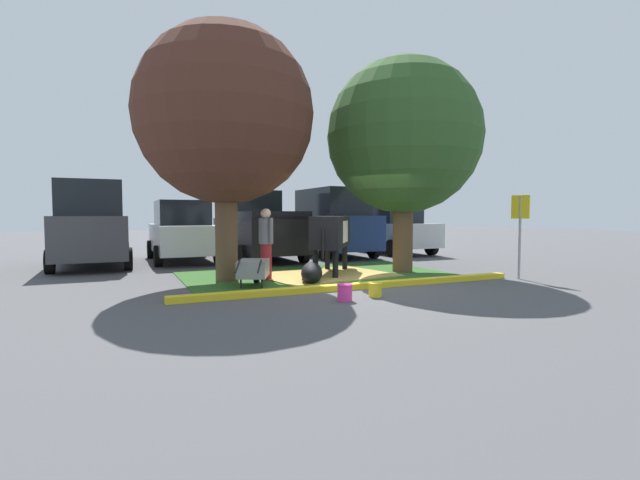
{
  "coord_description": "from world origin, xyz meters",
  "views": [
    {
      "loc": [
        -4.92,
        -8.72,
        1.55
      ],
      "look_at": [
        -0.14,
        1.85,
        0.9
      ],
      "focal_mm": 25.24,
      "sensor_mm": 36.0,
      "label": 1
    }
  ],
  "objects_px": {
    "shade_tree_left": "(225,116)",
    "bucket_yellow": "(375,289)",
    "calf_lying": "(312,273)",
    "hatchback_white": "(182,232)",
    "shade_tree_right": "(404,137)",
    "cow_holstein": "(332,232)",
    "wheelbarrow": "(253,269)",
    "suv_black": "(331,222)",
    "pickup_truck_maroon": "(257,227)",
    "person_handler": "(266,242)",
    "suv_dark_grey": "(92,224)",
    "sedan_silver": "(391,229)",
    "parking_sign": "(520,220)",
    "bucket_pink": "(345,292)"
  },
  "relations": [
    {
      "from": "cow_holstein",
      "to": "hatchback_white",
      "type": "xyz_separation_m",
      "value": [
        -3.13,
        5.05,
        -0.12
      ]
    },
    {
      "from": "shade_tree_left",
      "to": "calf_lying",
      "type": "distance_m",
      "value": 4.11
    },
    {
      "from": "bucket_yellow",
      "to": "hatchback_white",
      "type": "bearing_deg",
      "value": 106.29
    },
    {
      "from": "calf_lying",
      "to": "person_handler",
      "type": "relative_size",
      "value": 0.77
    },
    {
      "from": "shade_tree_right",
      "to": "bucket_pink",
      "type": "height_order",
      "value": "shade_tree_right"
    },
    {
      "from": "cow_holstein",
      "to": "person_handler",
      "type": "xyz_separation_m",
      "value": [
        -1.93,
        -0.43,
        -0.18
      ]
    },
    {
      "from": "bucket_pink",
      "to": "pickup_truck_maroon",
      "type": "relative_size",
      "value": 0.06
    },
    {
      "from": "cow_holstein",
      "to": "pickup_truck_maroon",
      "type": "relative_size",
      "value": 0.51
    },
    {
      "from": "parking_sign",
      "to": "sedan_silver",
      "type": "distance_m",
      "value": 7.64
    },
    {
      "from": "shade_tree_right",
      "to": "cow_holstein",
      "type": "bearing_deg",
      "value": 166.3
    },
    {
      "from": "cow_holstein",
      "to": "suv_dark_grey",
      "type": "xyz_separation_m",
      "value": [
        -5.81,
        4.56,
        0.17
      ]
    },
    {
      "from": "shade_tree_right",
      "to": "person_handler",
      "type": "relative_size",
      "value": 3.35
    },
    {
      "from": "calf_lying",
      "to": "bucket_yellow",
      "type": "bearing_deg",
      "value": -78.05
    },
    {
      "from": "parking_sign",
      "to": "calf_lying",
      "type": "bearing_deg",
      "value": 163.34
    },
    {
      "from": "person_handler",
      "to": "suv_dark_grey",
      "type": "relative_size",
      "value": 0.37
    },
    {
      "from": "shade_tree_right",
      "to": "hatchback_white",
      "type": "bearing_deg",
      "value": 132.37
    },
    {
      "from": "suv_dark_grey",
      "to": "calf_lying",
      "type": "bearing_deg",
      "value": -51.16
    },
    {
      "from": "bucket_pink",
      "to": "hatchback_white",
      "type": "distance_m",
      "value": 8.7
    },
    {
      "from": "calf_lying",
      "to": "pickup_truck_maroon",
      "type": "bearing_deg",
      "value": 85.29
    },
    {
      "from": "person_handler",
      "to": "wheelbarrow",
      "type": "relative_size",
      "value": 1.08
    },
    {
      "from": "shade_tree_left",
      "to": "pickup_truck_maroon",
      "type": "distance_m",
      "value": 5.98
    },
    {
      "from": "bucket_yellow",
      "to": "suv_black",
      "type": "xyz_separation_m",
      "value": [
        2.94,
        8.0,
        1.13
      ]
    },
    {
      "from": "suv_dark_grey",
      "to": "sedan_silver",
      "type": "bearing_deg",
      "value": 1.29
    },
    {
      "from": "shade_tree_left",
      "to": "hatchback_white",
      "type": "relative_size",
      "value": 1.33
    },
    {
      "from": "suv_dark_grey",
      "to": "sedan_silver",
      "type": "distance_m",
      "value": 10.81
    },
    {
      "from": "person_handler",
      "to": "bucket_pink",
      "type": "bearing_deg",
      "value": -79.96
    },
    {
      "from": "calf_lying",
      "to": "suv_black",
      "type": "height_order",
      "value": "suv_black"
    },
    {
      "from": "suv_dark_grey",
      "to": "suv_black",
      "type": "distance_m",
      "value": 8.07
    },
    {
      "from": "pickup_truck_maroon",
      "to": "suv_black",
      "type": "relative_size",
      "value": 1.17
    },
    {
      "from": "person_handler",
      "to": "hatchback_white",
      "type": "height_order",
      "value": "hatchback_white"
    },
    {
      "from": "wheelbarrow",
      "to": "sedan_silver",
      "type": "height_order",
      "value": "sedan_silver"
    },
    {
      "from": "suv_dark_grey",
      "to": "hatchback_white",
      "type": "relative_size",
      "value": 1.05
    },
    {
      "from": "bucket_yellow",
      "to": "suv_dark_grey",
      "type": "height_order",
      "value": "suv_dark_grey"
    },
    {
      "from": "parking_sign",
      "to": "wheelbarrow",
      "type": "bearing_deg",
      "value": 166.15
    },
    {
      "from": "suv_dark_grey",
      "to": "person_handler",
      "type": "bearing_deg",
      "value": -52.12
    },
    {
      "from": "shade_tree_right",
      "to": "parking_sign",
      "type": "distance_m",
      "value": 3.63
    },
    {
      "from": "suv_dark_grey",
      "to": "hatchback_white",
      "type": "height_order",
      "value": "suv_dark_grey"
    },
    {
      "from": "calf_lying",
      "to": "sedan_silver",
      "type": "xyz_separation_m",
      "value": [
        6.12,
        6.07,
        0.75
      ]
    },
    {
      "from": "wheelbarrow",
      "to": "suv_black",
      "type": "bearing_deg",
      "value": 51.34
    },
    {
      "from": "pickup_truck_maroon",
      "to": "suv_black",
      "type": "xyz_separation_m",
      "value": [
        2.88,
        -0.03,
        0.16
      ]
    },
    {
      "from": "wheelbarrow",
      "to": "cow_holstein",
      "type": "bearing_deg",
      "value": 25.86
    },
    {
      "from": "parking_sign",
      "to": "bucket_yellow",
      "type": "bearing_deg",
      "value": -172.26
    },
    {
      "from": "pickup_truck_maroon",
      "to": "calf_lying",
      "type": "bearing_deg",
      "value": -94.71
    },
    {
      "from": "bucket_pink",
      "to": "pickup_truck_maroon",
      "type": "height_order",
      "value": "pickup_truck_maroon"
    },
    {
      "from": "calf_lying",
      "to": "parking_sign",
      "type": "height_order",
      "value": "parking_sign"
    },
    {
      "from": "parking_sign",
      "to": "suv_dark_grey",
      "type": "bearing_deg",
      "value": 142.65
    },
    {
      "from": "shade_tree_left",
      "to": "bucket_yellow",
      "type": "distance_m",
      "value": 5.29
    },
    {
      "from": "wheelbarrow",
      "to": "hatchback_white",
      "type": "relative_size",
      "value": 0.36
    },
    {
      "from": "shade_tree_left",
      "to": "cow_holstein",
      "type": "xyz_separation_m",
      "value": [
        2.8,
        0.15,
        -2.72
      ]
    },
    {
      "from": "wheelbarrow",
      "to": "sedan_silver",
      "type": "relative_size",
      "value": 0.36
    }
  ]
}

